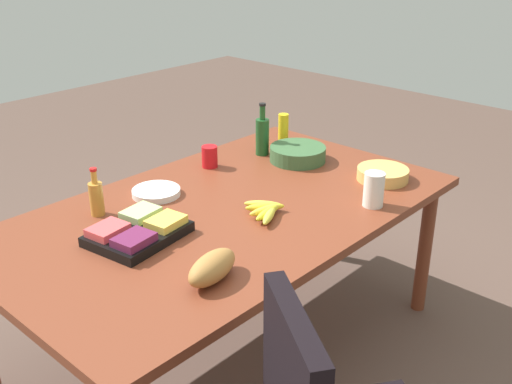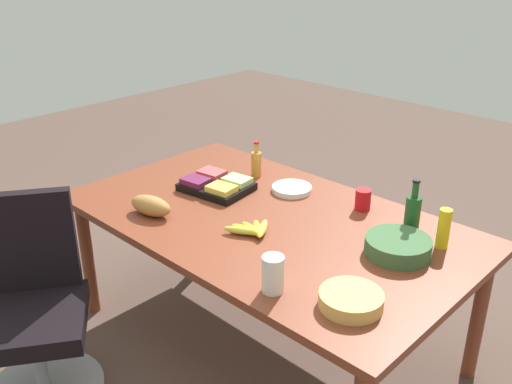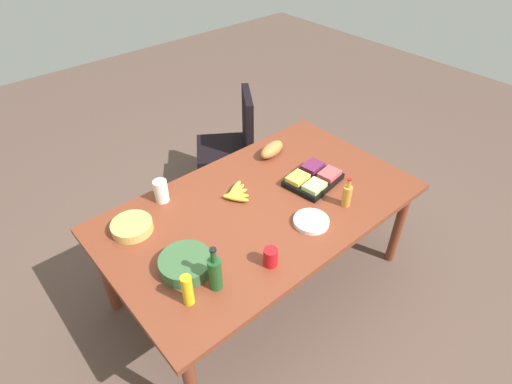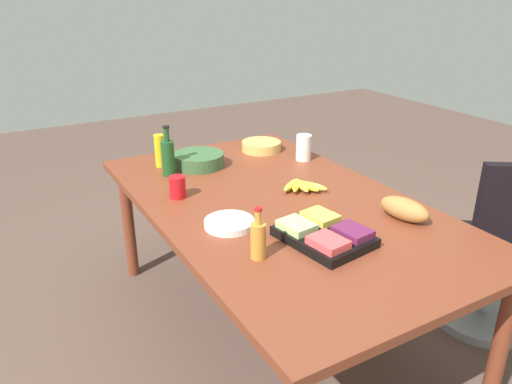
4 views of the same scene
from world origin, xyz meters
name	(u,v)px [view 2 (image 2 of 4)]	position (x,y,z in m)	size (l,w,h in m)	color
ground_plane	(266,339)	(0.00, 0.00, 0.00)	(10.00, 10.00, 0.00)	brown
conference_table	(267,229)	(0.00, 0.00, 0.69)	(2.04, 1.20, 0.76)	brown
office_chair	(35,324)	(0.53, 1.02, 0.38)	(0.67, 0.67, 0.99)	gray
paper_plate_stack	(292,189)	(0.12, -0.33, 0.77)	(0.22, 0.22, 0.03)	white
red_solo_cup	(363,200)	(-0.29, -0.41, 0.81)	(0.08, 0.08, 0.11)	red
bread_loaf	(151,206)	(0.44, 0.38, 0.81)	(0.24, 0.11, 0.10)	#AA7439
dressing_bottle	(256,163)	(0.41, -0.35, 0.84)	(0.08, 0.08, 0.21)	#CC8932
salad_bowl	(398,246)	(-0.66, -0.13, 0.80)	(0.29, 0.29, 0.08)	#385F36
banana_bunch	(252,229)	(-0.07, 0.18, 0.78)	(0.21, 0.22, 0.04)	gold
fruit_platter	(216,185)	(0.43, -0.05, 0.79)	(0.40, 0.33, 0.07)	black
mustard_bottle	(444,229)	(-0.77, -0.32, 0.85)	(0.06, 0.06, 0.19)	yellow
chip_bowl	(351,300)	(-0.74, 0.34, 0.79)	(0.25, 0.25, 0.06)	#DEAF58
wine_bottle	(412,214)	(-0.61, -0.33, 0.87)	(0.07, 0.07, 0.28)	#1C4C21
mayo_jar	(273,274)	(-0.46, 0.46, 0.84)	(0.09, 0.09, 0.15)	white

